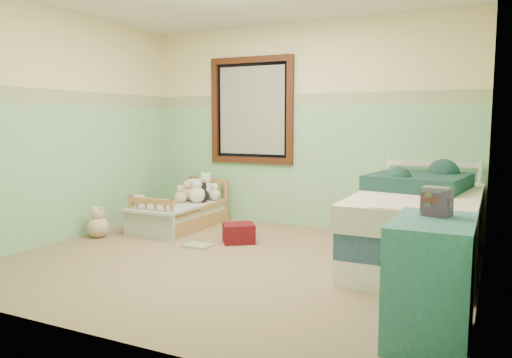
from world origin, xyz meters
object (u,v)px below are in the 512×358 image
at_px(plush_floor_cream, 140,213).
at_px(twin_bed_frame, 417,251).
at_px(dresser, 431,280).
at_px(red_pillow, 239,233).
at_px(toddler_bed_frame, 182,221).
at_px(plush_floor_tan, 98,227).
at_px(floor_book, 198,246).

relative_size(plush_floor_cream, twin_bed_frame, 0.13).
xyz_separation_m(dresser, red_pillow, (-2.17, 1.61, -0.27)).
relative_size(toddler_bed_frame, twin_bed_frame, 0.63).
height_order(toddler_bed_frame, plush_floor_tan, plush_floor_tan).
bearing_deg(floor_book, twin_bed_frame, 12.71).
distance_m(twin_bed_frame, dresser, 1.70).
relative_size(toddler_bed_frame, plush_floor_cream, 5.05).
height_order(dresser, floor_book, dresser).
relative_size(plush_floor_tan, red_pillow, 0.73).
bearing_deg(red_pillow, floor_book, -129.96).
bearing_deg(toddler_bed_frame, plush_floor_tan, -121.82).
distance_m(plush_floor_tan, floor_book, 1.26).
xyz_separation_m(toddler_bed_frame, twin_bed_frame, (2.86, -0.33, 0.03)).
bearing_deg(plush_floor_cream, red_pillow, -12.21).
bearing_deg(plush_floor_tan, dresser, -16.70).
bearing_deg(toddler_bed_frame, plush_floor_cream, -177.92).
bearing_deg(plush_floor_cream, floor_book, -27.80).
bearing_deg(dresser, plush_floor_cream, 152.74).
xyz_separation_m(plush_floor_tan, red_pillow, (1.54, 0.49, -0.02)).
xyz_separation_m(plush_floor_tan, twin_bed_frame, (3.40, 0.54, -0.01)).
distance_m(plush_floor_cream, plush_floor_tan, 0.85).
xyz_separation_m(red_pillow, floor_book, (-0.30, -0.35, -0.09)).
bearing_deg(dresser, plush_floor_tan, 163.30).
height_order(red_pillow, floor_book, red_pillow).
height_order(twin_bed_frame, red_pillow, twin_bed_frame).
xyz_separation_m(toddler_bed_frame, plush_floor_cream, (-0.64, -0.02, 0.04)).
xyz_separation_m(plush_floor_cream, twin_bed_frame, (3.50, -0.31, -0.02)).
bearing_deg(floor_book, plush_floor_tan, -171.45).
height_order(toddler_bed_frame, dresser, dresser).
bearing_deg(red_pillow, dresser, -36.55).
relative_size(toddler_bed_frame, plush_floor_tan, 5.28).
distance_m(toddler_bed_frame, dresser, 3.75).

